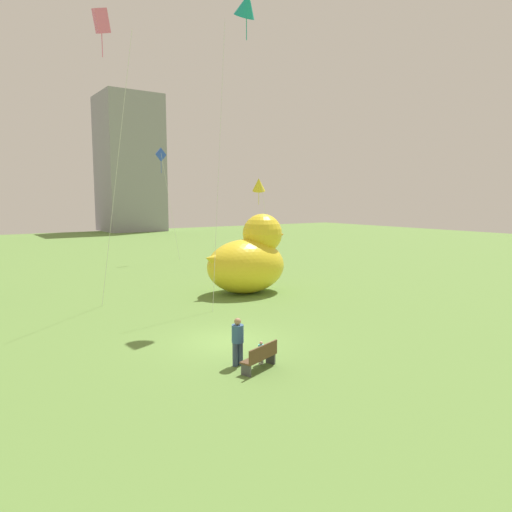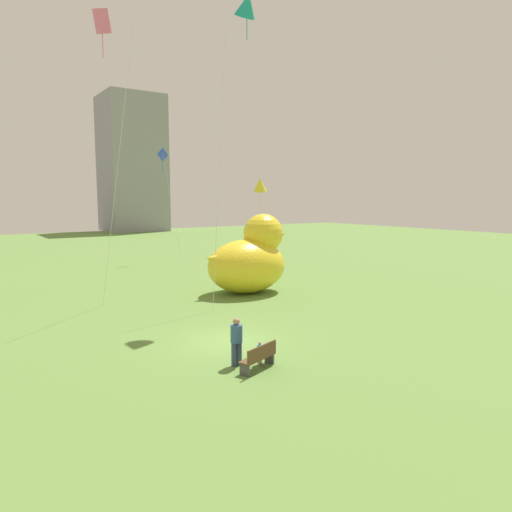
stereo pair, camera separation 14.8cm
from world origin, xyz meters
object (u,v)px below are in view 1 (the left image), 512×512
at_px(person_child, 261,352).
at_px(kite_yellow, 259,185).
at_px(person_adult, 238,339).
at_px(kite_pink, 101,23).
at_px(giant_inflatable_duck, 249,259).
at_px(park_bench, 261,357).
at_px(kite_teal, 246,6).
at_px(kite_blue, 162,159).

relative_size(person_child, kite_yellow, 0.11).
bearing_deg(person_adult, kite_pink, 96.31).
bearing_deg(giant_inflatable_duck, person_adult, -125.20).
height_order(person_child, giant_inflatable_duck, giant_inflatable_duck).
relative_size(person_adult, giant_inflatable_duck, 0.29).
distance_m(park_bench, kite_teal, 17.92).
bearing_deg(kite_blue, kite_pink, -120.74).
height_order(park_bench, giant_inflatable_duck, giant_inflatable_duck).
bearing_deg(kite_yellow, kite_blue, 122.13).
bearing_deg(person_child, kite_blue, 73.31).
xyz_separation_m(person_child, kite_blue, (8.52, 28.41, 9.06)).
distance_m(person_adult, person_child, 0.96).
xyz_separation_m(person_adult, kite_pink, (-1.16, 10.51, 13.39)).
relative_size(person_adult, kite_teal, 0.10).
relative_size(person_adult, person_child, 2.05).
xyz_separation_m(giant_inflatable_duck, kite_pink, (-8.65, -0.10, 12.24)).
bearing_deg(kite_teal, kite_blue, 79.08).
relative_size(person_child, kite_teal, 0.05).
relative_size(kite_teal, kite_yellow, 2.11).
bearing_deg(kite_pink, kite_yellow, 30.37).
distance_m(person_adult, kite_teal, 17.28).
relative_size(park_bench, kite_pink, 0.11).
relative_size(kite_blue, kite_pink, 0.70).
height_order(giant_inflatable_duck, kite_teal, kite_teal).
bearing_deg(park_bench, person_adult, 116.85).
xyz_separation_m(kite_blue, kite_pink, (-10.42, -17.53, 4.81)).
height_order(person_adult, person_child, person_adult).
bearing_deg(kite_teal, park_bench, -120.44).
height_order(kite_yellow, kite_blue, kite_blue).
xyz_separation_m(person_adult, giant_inflatable_duck, (7.49, 10.61, 1.15)).
xyz_separation_m(park_bench, kite_teal, (4.88, 8.31, 15.11)).
bearing_deg(kite_pink, park_bench, -82.09).
relative_size(giant_inflatable_duck, kite_teal, 0.36).
height_order(kite_teal, kite_blue, kite_teal).
bearing_deg(kite_yellow, kite_pink, -149.63).
bearing_deg(kite_pink, giant_inflatable_duck, 0.67).
distance_m(person_child, kite_pink, 17.73).
distance_m(kite_yellow, kite_blue, 10.17).
bearing_deg(person_child, kite_yellow, 55.55).
bearing_deg(kite_pink, person_adult, -83.69).
relative_size(park_bench, person_adult, 0.97).
relative_size(person_adult, kite_blue, 0.16).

